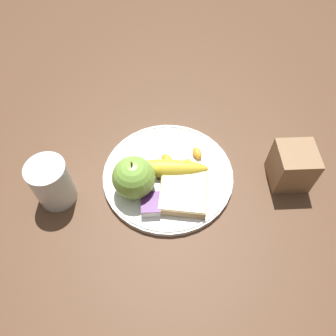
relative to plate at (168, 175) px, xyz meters
name	(u,v)px	position (x,y,z in m)	size (l,w,h in m)	color
ground_plane	(168,177)	(0.00, 0.00, -0.01)	(3.00, 3.00, 0.00)	brown
plate	(168,175)	(0.00, 0.00, 0.00)	(0.27, 0.27, 0.01)	white
juice_glass	(52,184)	(-0.04, 0.22, 0.04)	(0.08, 0.08, 0.10)	silver
apple	(134,178)	(-0.03, 0.07, 0.05)	(0.08, 0.08, 0.09)	#84BC47
banana	(164,167)	(0.00, 0.01, 0.02)	(0.05, 0.18, 0.04)	yellow
bread_slice	(183,192)	(-0.05, -0.03, 0.02)	(0.11, 0.11, 0.02)	tan
fork	(156,171)	(0.01, 0.02, 0.01)	(0.20, 0.06, 0.00)	silver
jam_packet	(151,204)	(-0.08, 0.04, 0.01)	(0.05, 0.04, 0.02)	white
orange_segment_0	(169,160)	(0.03, 0.00, 0.01)	(0.04, 0.03, 0.02)	#F9A32D
orange_segment_1	(184,173)	(-0.01, -0.03, 0.01)	(0.03, 0.02, 0.02)	#F9A32D
orange_segment_2	(180,167)	(0.01, -0.02, 0.01)	(0.04, 0.03, 0.02)	#F9A32D
orange_segment_3	(197,153)	(0.04, -0.06, 0.01)	(0.03, 0.03, 0.02)	#F9A32D
orange_segment_4	(170,172)	(0.00, 0.00, 0.01)	(0.02, 0.03, 0.02)	#F9A32D
orange_segment_5	(189,164)	(0.02, -0.05, 0.01)	(0.03, 0.03, 0.02)	#F9A32D
condiment_caddy	(292,166)	(-0.01, -0.25, 0.04)	(0.08, 0.08, 0.09)	#93704C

